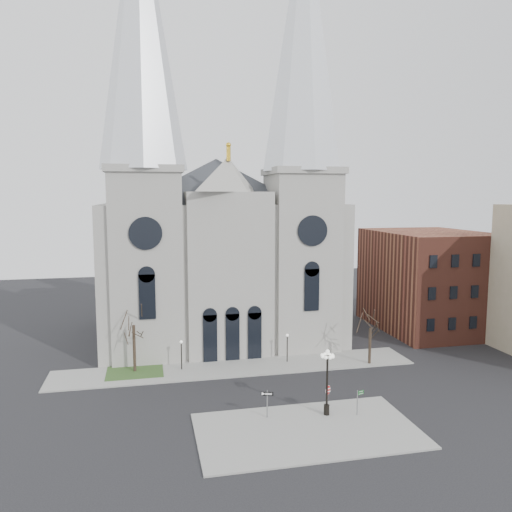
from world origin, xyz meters
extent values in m
plane|color=black|center=(0.00, 0.00, 0.00)|extent=(160.00, 160.00, 0.00)
cube|color=gray|center=(3.00, -5.00, 0.07)|extent=(18.00, 10.00, 0.14)
cube|color=gray|center=(0.00, 11.00, 0.07)|extent=(40.00, 6.00, 0.14)
cube|color=#2F4C20|center=(-11.00, 12.00, 0.09)|extent=(6.00, 5.00, 0.18)
cube|color=gray|center=(0.00, 26.00, 9.00)|extent=(30.00, 24.00, 18.00)
pyramid|color=#2D3035|center=(0.00, 26.00, 24.00)|extent=(33.00, 26.40, 6.00)
cube|color=gray|center=(-9.50, 17.50, 11.00)|extent=(8.00, 8.00, 22.00)
cone|color=silver|center=(-9.50, 17.50, 38.00)|extent=(9.92, 9.92, 32.00)
cylinder|color=black|center=(-9.50, 13.45, 15.00)|extent=(3.60, 0.30, 3.60)
cube|color=gray|center=(9.50, 17.50, 11.00)|extent=(8.00, 8.00, 22.00)
cone|color=silver|center=(9.50, 17.50, 38.00)|extent=(9.92, 9.92, 32.00)
cylinder|color=black|center=(9.50, 13.45, 15.00)|extent=(3.60, 0.30, 3.60)
cube|color=gray|center=(0.00, 16.00, 9.75)|extent=(10.00, 5.00, 19.50)
pyramid|color=gray|center=(0.00, 16.00, 21.50)|extent=(11.00, 5.00, 4.00)
cube|color=brown|center=(30.00, 22.00, 7.00)|extent=(14.00, 18.00, 14.00)
cylinder|color=black|center=(-11.00, 12.00, 2.62)|extent=(0.32, 0.32, 5.25)
cylinder|color=black|center=(15.00, 9.00, 2.10)|extent=(0.32, 0.32, 4.20)
cylinder|color=black|center=(-6.00, 11.50, 1.64)|extent=(0.12, 0.12, 3.00)
sphere|color=white|center=(-6.00, 11.50, 3.24)|extent=(0.32, 0.32, 0.32)
cylinder|color=black|center=(6.00, 11.50, 1.64)|extent=(0.12, 0.12, 3.00)
sphere|color=white|center=(6.00, 11.50, 3.24)|extent=(0.32, 0.32, 0.32)
cylinder|color=slate|center=(5.80, -2.12, 1.31)|extent=(0.09, 0.09, 2.35)
cylinder|color=red|center=(5.80, -2.12, 2.13)|extent=(0.79, 0.27, 0.82)
cylinder|color=white|center=(5.80, -2.12, 2.13)|extent=(0.85, 0.27, 0.88)
cube|color=white|center=(5.80, -2.12, 2.26)|extent=(0.44, 0.15, 0.10)
cube|color=white|center=(5.80, -2.12, 2.00)|extent=(0.49, 0.17, 0.10)
cylinder|color=black|center=(5.52, -2.67, 2.72)|extent=(0.18, 0.18, 5.15)
cylinder|color=black|center=(5.52, -2.67, 0.59)|extent=(0.49, 0.49, 0.90)
sphere|color=white|center=(5.52, -2.67, 5.80)|extent=(0.36, 0.36, 0.36)
cylinder|color=slate|center=(0.35, -2.10, 1.34)|extent=(0.10, 0.10, 2.41)
cube|color=black|center=(0.35, -2.10, 2.26)|extent=(1.03, 0.32, 0.34)
cylinder|color=slate|center=(8.08, -3.31, 1.25)|extent=(0.09, 0.09, 2.22)
cube|color=#0C5516|center=(8.41, -3.20, 2.21)|extent=(0.60, 0.22, 0.15)
cube|color=#0C5516|center=(8.41, -3.20, 2.01)|extent=(0.60, 0.22, 0.15)
camera|label=1|loc=(-9.32, -41.75, 19.06)|focal=35.00mm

